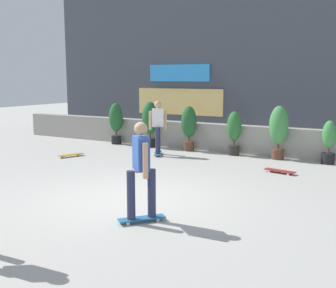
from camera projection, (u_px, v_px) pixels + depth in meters
name	position (u px, v px, depth m)	size (l,w,h in m)	color
ground_plane	(132.00, 198.00, 8.48)	(48.00, 48.00, 0.00)	#B2AFA8
planter_wall	(236.00, 139.00, 13.57)	(18.00, 0.40, 0.90)	gray
building_backdrop	(274.00, 56.00, 16.57)	(20.00, 2.08, 6.50)	#424751
potted_plant_0	(116.00, 120.00, 15.29)	(0.51, 0.51, 1.50)	black
potted_plant_1	(150.00, 121.00, 14.57)	(0.56, 0.56, 1.59)	black
potted_plant_2	(189.00, 125.00, 13.84)	(0.51, 0.51, 1.49)	brown
potted_plant_3	(234.00, 130.00, 13.09)	(0.45, 0.45, 1.37)	#2D2823
potted_plant_4	(279.00, 128.00, 12.39)	(0.56, 0.56, 1.59)	brown
potted_plant_5	(329.00, 141.00, 11.74)	(0.38, 0.38, 1.23)	black
skater_foreground	(141.00, 167.00, 6.92)	(0.67, 0.74, 1.70)	#266699
skater_far_left	(158.00, 125.00, 13.04)	(0.56, 0.80, 1.70)	#266699
skateboard_near_camera	(71.00, 155.00, 12.90)	(0.48, 0.82, 0.08)	#BF8C26
skateboard_aside	(280.00, 171.00, 10.67)	(0.82, 0.35, 0.08)	maroon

